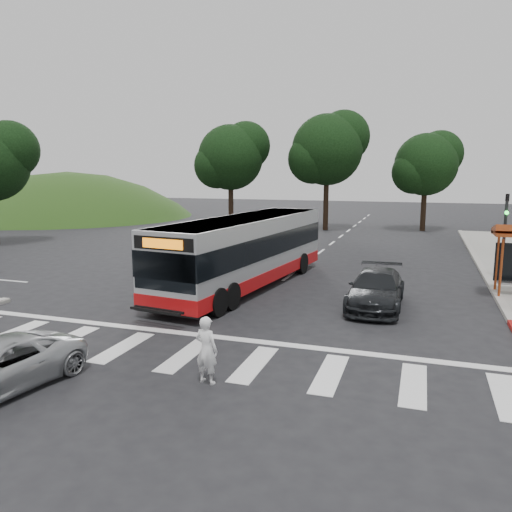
% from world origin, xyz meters
% --- Properties ---
extents(ground, '(140.00, 140.00, 0.00)m').
position_xyz_m(ground, '(0.00, 0.00, 0.00)').
color(ground, black).
rests_on(ground, ground).
extents(curb_east, '(0.30, 40.00, 0.15)m').
position_xyz_m(curb_east, '(9.00, 8.00, 0.07)').
color(curb_east, '#9E9991').
rests_on(curb_east, ground).
extents(hillside_nw, '(44.00, 44.00, 10.00)m').
position_xyz_m(hillside_nw, '(-32.00, 30.00, 0.00)').
color(hillside_nw, '#1D4014').
rests_on(hillside_nw, ground).
extents(crosswalk_ladder, '(18.00, 2.60, 0.01)m').
position_xyz_m(crosswalk_ladder, '(0.00, -5.00, 0.01)').
color(crosswalk_ladder, silver).
rests_on(crosswalk_ladder, ground).
extents(traffic_signal_ne_short, '(0.18, 0.37, 4.00)m').
position_xyz_m(traffic_signal_ne_short, '(9.60, 8.49, 2.48)').
color(traffic_signal_ne_short, black).
rests_on(traffic_signal_ne_short, ground).
extents(tree_north_a, '(6.60, 6.15, 10.17)m').
position_xyz_m(tree_north_a, '(-1.92, 26.07, 6.92)').
color(tree_north_a, black).
rests_on(tree_north_a, ground).
extents(tree_north_b, '(5.72, 5.33, 8.43)m').
position_xyz_m(tree_north_b, '(6.07, 28.06, 5.66)').
color(tree_north_b, black).
rests_on(tree_north_b, ground).
extents(tree_north_c, '(6.16, 5.74, 9.30)m').
position_xyz_m(tree_north_c, '(-9.92, 24.06, 6.29)').
color(tree_north_c, black).
rests_on(tree_north_c, ground).
extents(transit_bus, '(4.03, 12.03, 3.05)m').
position_xyz_m(transit_bus, '(-1.24, 3.36, 1.52)').
color(transit_bus, '#A5A7AA').
rests_on(transit_bus, ground).
extents(pedestrian, '(0.67, 0.51, 1.64)m').
position_xyz_m(pedestrian, '(1.30, -6.45, 0.82)').
color(pedestrian, white).
rests_on(pedestrian, ground).
extents(dark_sedan, '(1.93, 4.72, 1.37)m').
position_xyz_m(dark_sedan, '(4.49, 1.78, 0.68)').
color(dark_sedan, black).
rests_on(dark_sedan, ground).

